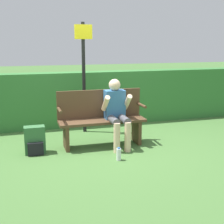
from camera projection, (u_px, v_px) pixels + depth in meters
The scene contains 7 objects.
ground_plane at pixel (102, 146), 5.62m from camera, with size 40.00×40.00×0.00m, color #426B33.
hedge_back at pixel (85, 99), 6.92m from camera, with size 12.00×0.40×1.19m.
park_bench at pixel (101, 118), 5.57m from camera, with size 1.54×0.42×0.99m.
person_seated at pixel (117, 110), 5.47m from camera, with size 0.49×0.62×1.19m.
backpack at pixel (35, 141), 5.18m from camera, with size 0.34×0.25×0.46m.
water_bottle at pixel (119, 154), 4.91m from camera, with size 0.07×0.07×0.21m.
signpost at pixel (84, 71), 6.22m from camera, with size 0.35×0.09×2.21m.
Camera 1 is at (-1.35, -5.18, 1.83)m, focal length 50.00 mm.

